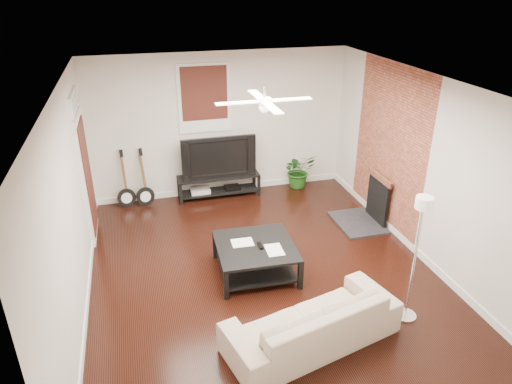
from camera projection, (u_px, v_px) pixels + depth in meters
room at (264, 187)px, 6.35m from camera, size 5.01×6.01×2.81m
brick_accent at (389, 148)px, 7.82m from camera, size 0.02×2.20×2.80m
fireplace at (368, 200)px, 8.15m from camera, size 0.80×1.10×0.92m
window_back at (204, 99)px, 8.64m from camera, size 1.00×0.06×1.30m
door_left at (85, 165)px, 7.49m from camera, size 0.08×1.00×2.50m
tv_stand at (219, 186)px, 9.25m from camera, size 1.61×0.43×0.45m
tv at (218, 155)px, 9.00m from camera, size 1.44×0.19×0.83m
coffee_table at (255, 259)px, 6.86m from camera, size 1.17×1.17×0.47m
sofa at (312, 321)px, 5.51m from camera, size 2.27×1.33×0.62m
floor_lamp at (414, 260)px, 5.68m from camera, size 0.35×0.35×1.74m
potted_plant at (299, 170)px, 9.62m from camera, size 0.72×0.65×0.73m
guitar_left at (124, 180)px, 8.66m from camera, size 0.38×0.29×1.13m
guitar_right at (144, 179)px, 8.71m from camera, size 0.40×0.32×1.13m
ceiling_fan at (264, 101)px, 5.84m from camera, size 1.24×1.24×0.32m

